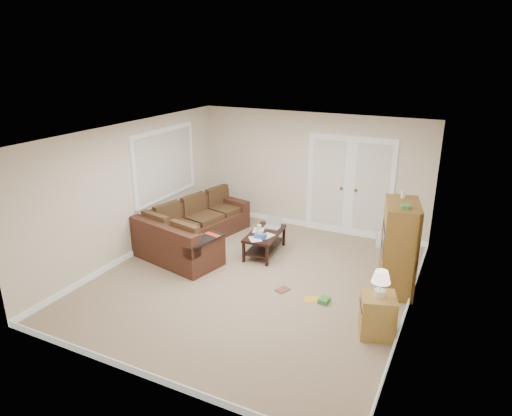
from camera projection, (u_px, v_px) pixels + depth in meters
The scene contains 17 objects.
floor at pixel (253, 280), 7.74m from camera, with size 5.50×5.50×0.00m, color tan.
ceiling at pixel (253, 134), 6.91m from camera, with size 5.00×5.50×0.02m, color white.
wall_left at pixel (131, 191), 8.36m from camera, with size 0.02×5.50×2.50m, color #EEE3CE.
wall_right at pixel (415, 238), 6.28m from camera, with size 0.02×5.50×2.50m, color #EEE3CE.
wall_back at pixel (311, 172), 9.65m from camera, with size 5.00×0.02×2.50m, color #EEE3CE.
wall_front at pixel (141, 287), 4.99m from camera, with size 5.00×0.02×2.50m, color #EEE3CE.
baseboards at pixel (253, 278), 7.72m from camera, with size 5.00×5.50×0.10m, color silver, non-canonical shape.
french_doors at pixel (349, 187), 9.34m from camera, with size 1.80×0.05×2.13m.
window_left at pixel (165, 164), 9.09m from camera, with size 0.05×1.92×1.42m.
sectional_sofa at pixel (191, 232), 8.97m from camera, with size 1.83×2.84×0.78m.
coffee_table at pixel (265, 242), 8.70m from camera, with size 0.62×1.10×0.72m.
tv_armoire at pixel (399, 247), 7.24m from camera, with size 0.70×1.01×1.59m.
side_cabinet at pixel (378, 312), 6.18m from camera, with size 0.57×0.57×0.97m.
space_heater at pixel (380, 240), 8.97m from camera, with size 0.13×0.11×0.32m, color white.
floor_magazine at pixel (312, 299), 7.15m from camera, with size 0.25×0.20×0.01m, color gold.
floor_greenbox at pixel (324, 300), 7.05m from camera, with size 0.14×0.19×0.08m, color #3D863D.
floor_book at pixel (279, 288), 7.48m from camera, with size 0.16×0.22×0.02m, color brown.
Camera 1 is at (3.08, -6.17, 3.72)m, focal length 32.00 mm.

